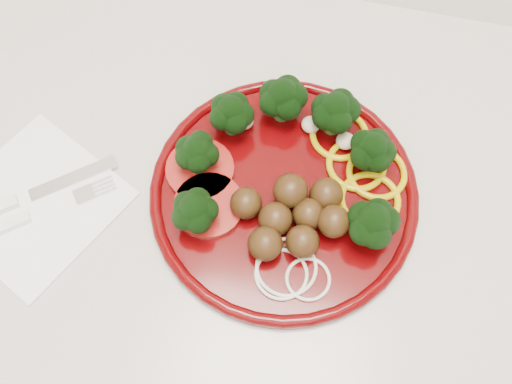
% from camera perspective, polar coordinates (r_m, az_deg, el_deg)
% --- Properties ---
extents(counter, '(2.40, 0.60, 0.90)m').
position_cam_1_polar(counter, '(1.09, 9.95, -11.41)').
color(counter, white).
rests_on(counter, ground).
extents(plate, '(0.30, 0.30, 0.07)m').
position_cam_1_polar(plate, '(0.64, 2.98, 0.97)').
color(plate, '#400204').
rests_on(plate, counter).
extents(napkin, '(0.22, 0.22, 0.00)m').
position_cam_1_polar(napkin, '(0.69, -21.20, -1.06)').
color(napkin, white).
rests_on(napkin, counter).
extents(knife, '(0.16, 0.13, 0.01)m').
position_cam_1_polar(knife, '(0.70, -23.17, -0.96)').
color(knife, silver).
rests_on(knife, napkin).
extents(fork, '(0.14, 0.12, 0.01)m').
position_cam_1_polar(fork, '(0.69, -22.85, -2.80)').
color(fork, white).
rests_on(fork, napkin).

